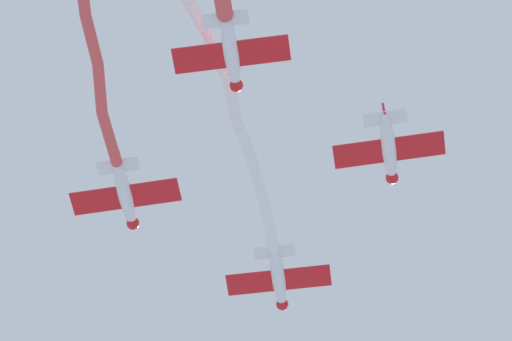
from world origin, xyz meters
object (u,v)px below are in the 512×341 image
at_px(airplane_left_wing, 126,195).
at_px(airplane_slot, 231,53).
at_px(airplane_right_wing, 389,148).
at_px(airplane_lead, 279,278).

relative_size(airplane_left_wing, airplane_slot, 0.99).
bearing_deg(airplane_right_wing, airplane_slot, 133.80).
distance_m(airplane_left_wing, airplane_right_wing, 15.66).
relative_size(airplane_right_wing, airplane_slot, 0.99).
xyz_separation_m(airplane_lead, airplane_left_wing, (-11.00, -1.11, -0.40)).
bearing_deg(airplane_slot, airplane_lead, -2.48).
height_order(airplane_lead, airplane_slot, airplane_lead).
height_order(airplane_right_wing, airplane_slot, airplane_right_wing).
bearing_deg(airplane_left_wing, airplane_lead, -45.74).
distance_m(airplane_lead, airplane_slot, 15.64).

